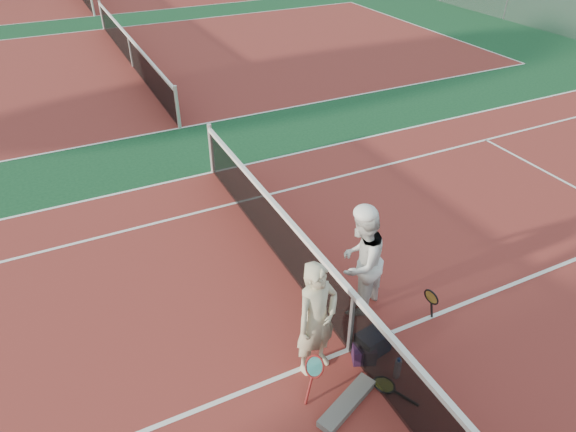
{
  "coord_description": "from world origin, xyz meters",
  "views": [
    {
      "loc": [
        -2.81,
        -3.88,
        5.33
      ],
      "look_at": [
        0.0,
        1.86,
        1.05
      ],
      "focal_mm": 32.0,
      "sensor_mm": 36.0,
      "label": 1
    }
  ],
  "objects_px": {
    "racket_red": "(314,375)",
    "racket_black_held": "(429,306)",
    "net_main": "(351,323)",
    "player_b": "(361,262)",
    "sports_bag_navy": "(373,342)",
    "water_bottle": "(397,369)",
    "sports_bag_purple": "(364,354)",
    "player_a": "(317,319)",
    "racket_spare": "(384,385)"
  },
  "relations": [
    {
      "from": "racket_red",
      "to": "racket_black_held",
      "type": "bearing_deg",
      "value": -29.52
    },
    {
      "from": "racket_red",
      "to": "net_main",
      "type": "bearing_deg",
      "value": -13.19
    },
    {
      "from": "player_b",
      "to": "sports_bag_navy",
      "type": "height_order",
      "value": "player_b"
    },
    {
      "from": "racket_black_held",
      "to": "water_bottle",
      "type": "height_order",
      "value": "racket_black_held"
    },
    {
      "from": "racket_red",
      "to": "sports_bag_purple",
      "type": "height_order",
      "value": "racket_red"
    },
    {
      "from": "player_a",
      "to": "sports_bag_navy",
      "type": "xyz_separation_m",
      "value": [
        0.8,
        -0.13,
        -0.66
      ]
    },
    {
      "from": "player_a",
      "to": "player_b",
      "type": "distance_m",
      "value": 1.27
    },
    {
      "from": "net_main",
      "to": "racket_black_held",
      "type": "height_order",
      "value": "net_main"
    },
    {
      "from": "racket_red",
      "to": "racket_black_held",
      "type": "height_order",
      "value": "racket_black_held"
    },
    {
      "from": "player_a",
      "to": "water_bottle",
      "type": "distance_m",
      "value": 1.24
    },
    {
      "from": "water_bottle",
      "to": "player_b",
      "type": "bearing_deg",
      "value": 80.1
    },
    {
      "from": "racket_black_held",
      "to": "sports_bag_navy",
      "type": "relative_size",
      "value": 1.38
    },
    {
      "from": "net_main",
      "to": "player_b",
      "type": "bearing_deg",
      "value": 51.04
    },
    {
      "from": "racket_spare",
      "to": "sports_bag_navy",
      "type": "bearing_deg",
      "value": -45.2
    },
    {
      "from": "player_a",
      "to": "racket_spare",
      "type": "bearing_deg",
      "value": -60.06
    },
    {
      "from": "sports_bag_purple",
      "to": "water_bottle",
      "type": "bearing_deg",
      "value": -60.15
    },
    {
      "from": "net_main",
      "to": "player_a",
      "type": "height_order",
      "value": "player_a"
    },
    {
      "from": "player_a",
      "to": "racket_red",
      "type": "xyz_separation_m",
      "value": [
        -0.19,
        -0.31,
        -0.57
      ]
    },
    {
      "from": "sports_bag_navy",
      "to": "water_bottle",
      "type": "distance_m",
      "value": 0.49
    },
    {
      "from": "racket_black_held",
      "to": "sports_bag_purple",
      "type": "xyz_separation_m",
      "value": [
        -1.2,
        -0.21,
        -0.17
      ]
    },
    {
      "from": "net_main",
      "to": "racket_spare",
      "type": "height_order",
      "value": "net_main"
    },
    {
      "from": "sports_bag_purple",
      "to": "player_a",
      "type": "bearing_deg",
      "value": 160.46
    },
    {
      "from": "sports_bag_purple",
      "to": "water_bottle",
      "type": "distance_m",
      "value": 0.46
    },
    {
      "from": "racket_spare",
      "to": "sports_bag_navy",
      "type": "xyz_separation_m",
      "value": [
        0.19,
        0.55,
        0.14
      ]
    },
    {
      "from": "racket_red",
      "to": "water_bottle",
      "type": "bearing_deg",
      "value": -54.66
    },
    {
      "from": "sports_bag_navy",
      "to": "water_bottle",
      "type": "height_order",
      "value": "sports_bag_navy"
    },
    {
      "from": "player_a",
      "to": "sports_bag_purple",
      "type": "distance_m",
      "value": 0.96
    },
    {
      "from": "racket_spare",
      "to": "player_b",
      "type": "bearing_deg",
      "value": -44.88
    },
    {
      "from": "player_a",
      "to": "player_b",
      "type": "xyz_separation_m",
      "value": [
        1.07,
        0.68,
        0.02
      ]
    },
    {
      "from": "racket_black_held",
      "to": "player_b",
      "type": "bearing_deg",
      "value": -56.4
    },
    {
      "from": "player_b",
      "to": "water_bottle",
      "type": "distance_m",
      "value": 1.49
    },
    {
      "from": "net_main",
      "to": "player_a",
      "type": "relative_size",
      "value": 6.64
    },
    {
      "from": "net_main",
      "to": "player_a",
      "type": "bearing_deg",
      "value": -177.63
    },
    {
      "from": "racket_red",
      "to": "water_bottle",
      "type": "xyz_separation_m",
      "value": [
        1.03,
        -0.3,
        -0.11
      ]
    },
    {
      "from": "net_main",
      "to": "sports_bag_purple",
      "type": "relative_size",
      "value": 37.11
    },
    {
      "from": "net_main",
      "to": "sports_bag_purple",
      "type": "bearing_deg",
      "value": -72.19
    },
    {
      "from": "net_main",
      "to": "racket_red",
      "type": "height_order",
      "value": "net_main"
    },
    {
      "from": "sports_bag_purple",
      "to": "player_b",
      "type": "bearing_deg",
      "value": 63.04
    },
    {
      "from": "player_a",
      "to": "racket_spare",
      "type": "xyz_separation_m",
      "value": [
        0.61,
        -0.68,
        -0.8
      ]
    },
    {
      "from": "player_a",
      "to": "racket_black_held",
      "type": "xyz_separation_m",
      "value": [
        1.81,
        -0.01,
        -0.53
      ]
    },
    {
      "from": "player_b",
      "to": "racket_red",
      "type": "distance_m",
      "value": 1.71
    },
    {
      "from": "player_a",
      "to": "racket_black_held",
      "type": "bearing_deg",
      "value": -12.32
    },
    {
      "from": "net_main",
      "to": "racket_red",
      "type": "relative_size",
      "value": 21.04
    },
    {
      "from": "sports_bag_navy",
      "to": "sports_bag_purple",
      "type": "distance_m",
      "value": 0.21
    },
    {
      "from": "racket_spare",
      "to": "sports_bag_navy",
      "type": "relative_size",
      "value": 1.42
    },
    {
      "from": "racket_spare",
      "to": "water_bottle",
      "type": "relative_size",
      "value": 2.0
    },
    {
      "from": "racket_black_held",
      "to": "water_bottle",
      "type": "distance_m",
      "value": 1.16
    },
    {
      "from": "player_a",
      "to": "player_b",
      "type": "bearing_deg",
      "value": 20.53
    },
    {
      "from": "sports_bag_navy",
      "to": "sports_bag_purple",
      "type": "height_order",
      "value": "sports_bag_navy"
    },
    {
      "from": "player_b",
      "to": "racket_red",
      "type": "xyz_separation_m",
      "value": [
        -1.25,
        -1.0,
        -0.59
      ]
    }
  ]
}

